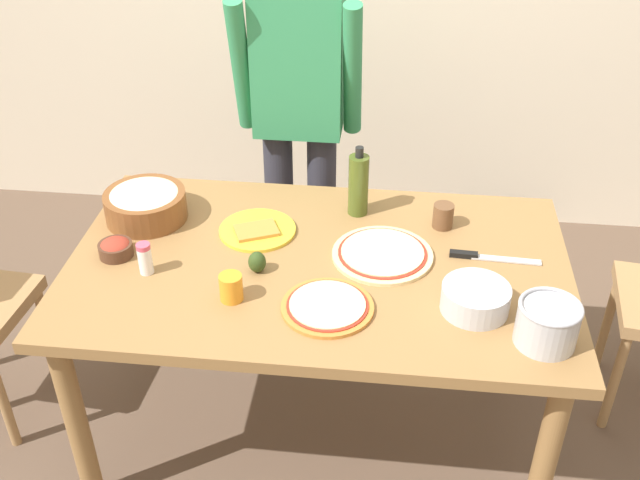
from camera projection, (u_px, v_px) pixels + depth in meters
ground at (319, 425)px, 2.81m from camera, size 8.00×8.00×0.00m
dining_table at (318, 284)px, 2.44m from camera, size 1.60×0.96×0.76m
person_cook at (299, 110)px, 2.92m from camera, size 0.49×0.25×1.62m
pizza_raw_on_board at (382, 254)px, 2.41m from camera, size 0.33×0.33×0.02m
pizza_cooked_on_tray at (327, 306)px, 2.19m from camera, size 0.27×0.27×0.02m
plate_with_slice at (257, 230)px, 2.52m from camera, size 0.26×0.26×0.02m
popcorn_bowl at (145, 203)px, 2.57m from camera, size 0.28×0.28×0.11m
mixing_bowl_steel at (475, 299)px, 2.17m from camera, size 0.20×0.20×0.08m
small_sauce_bowl at (116, 248)px, 2.40m from camera, size 0.11×0.11×0.06m
olive_oil_bottle at (358, 185)px, 2.57m from camera, size 0.07×0.07×0.26m
steel_pot at (547, 323)px, 2.04m from camera, size 0.17×0.17×0.13m
cup_orange at (231, 287)px, 2.21m from camera, size 0.07×0.07×0.08m
cup_small_brown at (443, 216)px, 2.53m from camera, size 0.07×0.07×0.08m
salt_shaker at (145, 258)px, 2.31m from camera, size 0.04×0.04×0.11m
chef_knife at (483, 257)px, 2.40m from camera, size 0.29×0.04×0.02m
avocado at (257, 262)px, 2.33m from camera, size 0.06×0.06×0.07m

